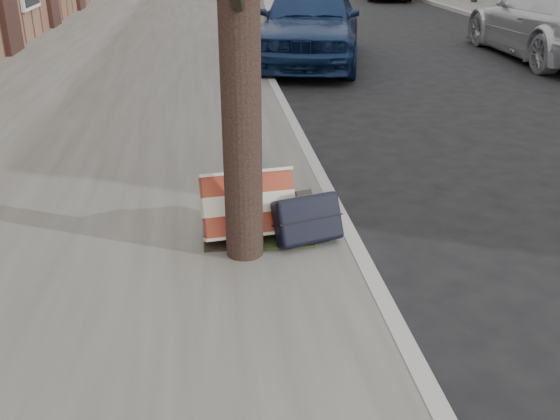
{
  "coord_description": "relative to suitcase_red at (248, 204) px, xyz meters",
  "views": [
    {
      "loc": [
        -2.36,
        -3.46,
        2.34
      ],
      "look_at": [
        -1.84,
        0.8,
        0.43
      ],
      "focal_mm": 40.0,
      "sensor_mm": 36.0,
      "label": 1
    }
  ],
  "objects": [
    {
      "name": "suitcase_red",
      "position": [
        0.0,
        0.0,
        0.0
      ],
      "size": [
        0.75,
        0.48,
        0.55
      ],
      "primitive_type": "cube",
      "rotation": [
        -0.42,
        0.0,
        0.13
      ],
      "color": "maroon",
      "rests_on": "near_sidewalk"
    },
    {
      "name": "car_near_mid",
      "position": [
        1.82,
        11.06,
        0.25
      ],
      "size": [
        1.42,
        3.93,
        1.29
      ],
      "primitive_type": "imported",
      "rotation": [
        0.0,
        0.0,
        -0.01
      ],
      "color": "#9FA2A7",
      "rests_on": "ground"
    },
    {
      "name": "near_sidewalk",
      "position": [
        -1.63,
        13.98,
        -0.33
      ],
      "size": [
        5.0,
        70.0,
        0.12
      ],
      "primitive_type": "cube",
      "color": "slate",
      "rests_on": "ground"
    },
    {
      "name": "ground",
      "position": [
        2.07,
        -1.02,
        -0.39
      ],
      "size": [
        120.0,
        120.0,
        0.0
      ],
      "primitive_type": "plane",
      "color": "black",
      "rests_on": "ground"
    },
    {
      "name": "dirt_patch",
      "position": [
        0.07,
        0.18,
        -0.27
      ],
      "size": [
        0.85,
        0.85,
        0.02
      ],
      "primitive_type": "cube",
      "color": "black",
      "rests_on": "near_sidewalk"
    },
    {
      "name": "far_sidewalk",
      "position": [
        9.87,
        13.98,
        -0.33
      ],
      "size": [
        4.0,
        70.0,
        0.12
      ],
      "primitive_type": "cube",
      "color": "slate",
      "rests_on": "ground"
    },
    {
      "name": "car_far_front",
      "position": [
        6.7,
        7.6,
        0.35
      ],
      "size": [
        2.34,
        5.22,
        1.49
      ],
      "primitive_type": "imported",
      "rotation": [
        0.0,
        0.0,
        3.09
      ],
      "color": "#AEB2B6",
      "rests_on": "ground"
    },
    {
      "name": "car_near_front",
      "position": [
        1.79,
        7.78,
        0.39
      ],
      "size": [
        2.86,
        4.89,
        1.56
      ],
      "primitive_type": "imported",
      "rotation": [
        0.0,
        0.0,
        -0.23
      ],
      "color": "#11244B",
      "rests_on": "ground"
    },
    {
      "name": "suitcase_navy",
      "position": [
        0.45,
        -0.17,
        -0.07
      ],
      "size": [
        0.59,
        0.44,
        0.41
      ],
      "primitive_type": "cube",
      "rotation": [
        -0.42,
        0.0,
        0.29
      ],
      "color": "black",
      "rests_on": "near_sidewalk"
    }
  ]
}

